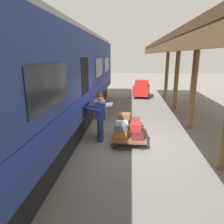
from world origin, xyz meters
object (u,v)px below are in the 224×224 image
(suitcase_cream_canvas, at_px, (122,125))
(porter_by_door, at_px, (100,113))
(suitcase_yellow_case, at_px, (137,129))
(suitcase_red_plastic, at_px, (137,127))
(suitcase_brown_leather, at_px, (125,116))
(suitcase_gray_aluminum, at_px, (136,126))
(luggage_cart, at_px, (129,134))
(suitcase_olive_duffel, at_px, (123,125))
(suitcase_maroon_trunk, at_px, (137,134))
(suitcase_tan_vintage, at_px, (124,121))
(train_car, at_px, (43,83))
(suitcase_teal_softside, at_px, (122,130))
(suitcase_orange_carryall, at_px, (121,134))
(suitcase_slate_roller, at_px, (120,127))
(baggage_tug, at_px, (141,89))
(porter_in_overalls, at_px, (100,117))

(suitcase_cream_canvas, bearing_deg, porter_by_door, -23.27)
(suitcase_yellow_case, relative_size, suitcase_red_plastic, 1.10)
(suitcase_brown_leather, bearing_deg, suitcase_gray_aluminum, 178.95)
(luggage_cart, height_order, suitcase_olive_duffel, suitcase_olive_duffel)
(suitcase_brown_leather, bearing_deg, luggage_cart, 110.77)
(suitcase_maroon_trunk, xyz_separation_m, suitcase_tan_vintage, (0.49, -0.98, 0.14))
(train_car, distance_m, luggage_cart, 3.53)
(suitcase_teal_softside, bearing_deg, suitcase_yellow_case, 180.00)
(suitcase_orange_carryall, xyz_separation_m, suitcase_cream_canvas, (0.00, -0.47, 0.16))
(suitcase_olive_duffel, bearing_deg, suitcase_tan_vintage, 172.01)
(train_car, xyz_separation_m, suitcase_cream_canvas, (-2.78, -0.04, -1.46))
(suitcase_slate_roller, bearing_deg, suitcase_red_plastic, -178.48)
(suitcase_cream_canvas, xyz_separation_m, baggage_tug, (-1.05, -8.16, 0.03))
(suitcase_olive_duffel, distance_m, suitcase_brown_leather, 0.38)
(suitcase_cream_canvas, distance_m, suitcase_brown_leather, 0.56)
(train_car, bearing_deg, suitcase_brown_leather, -168.74)
(luggage_cart, bearing_deg, suitcase_tan_vintage, -65.25)
(suitcase_tan_vintage, xyz_separation_m, suitcase_brown_leather, (-0.03, -0.01, 0.19))
(suitcase_orange_carryall, height_order, porter_by_door, porter_by_door)
(suitcase_slate_roller, distance_m, baggage_tug, 8.70)
(train_car, xyz_separation_m, suitcase_brown_leather, (-2.85, -0.57, -1.27))
(suitcase_tan_vintage, height_order, suitcase_brown_leather, suitcase_brown_leather)
(suitcase_maroon_trunk, bearing_deg, suitcase_teal_softside, -43.19)
(suitcase_brown_leather, height_order, porter_by_door, porter_by_door)
(suitcase_olive_duffel, xyz_separation_m, suitcase_maroon_trunk, (-0.52, 0.98, 0.05))
(luggage_cart, height_order, suitcase_teal_softside, suitcase_teal_softside)
(suitcase_gray_aluminum, xyz_separation_m, suitcase_slate_roller, (0.56, 0.99, 0.28))
(suitcase_olive_duffel, xyz_separation_m, suitcase_slate_roller, (0.04, 0.99, 0.27))
(suitcase_olive_duffel, height_order, suitcase_maroon_trunk, suitcase_maroon_trunk)
(suitcase_orange_carryall, bearing_deg, porter_in_overalls, -24.75)
(suitcase_teal_softside, bearing_deg, suitcase_maroon_trunk, 136.81)
(suitcase_gray_aluminum, distance_m, suitcase_cream_canvas, 0.76)
(suitcase_olive_duffel, bearing_deg, suitcase_yellow_case, 136.81)
(suitcase_brown_leather, relative_size, porter_by_door, 0.26)
(suitcase_slate_roller, bearing_deg, suitcase_olive_duffel, -92.11)
(suitcase_maroon_trunk, xyz_separation_m, suitcase_red_plastic, (0.02, -0.01, 0.26))
(suitcase_red_plastic, bearing_deg, train_car, -7.23)
(suitcase_gray_aluminum, bearing_deg, suitcase_olive_duffel, 0.00)
(train_car, bearing_deg, suitcase_teal_softside, -178.59)
(luggage_cart, bearing_deg, suitcase_teal_softside, -0.00)
(suitcase_teal_softside, distance_m, suitcase_brown_leather, 0.63)
(baggage_tug, bearing_deg, suitcase_maroon_trunk, 86.51)
(suitcase_red_plastic, xyz_separation_m, suitcase_slate_roller, (0.54, 0.01, -0.04))
(suitcase_red_plastic, distance_m, porter_by_door, 1.58)
(suitcase_red_plastic, bearing_deg, baggage_tug, -93.64)
(suitcase_cream_canvas, relative_size, porter_by_door, 0.29)
(train_car, xyz_separation_m, suitcase_slate_roller, (-2.74, 0.43, -1.38))
(suitcase_slate_roller, distance_m, porter_in_overalls, 0.87)
(suitcase_olive_duffel, bearing_deg, suitcase_maroon_trunk, 118.04)
(suitcase_cream_canvas, distance_m, porter_in_overalls, 0.85)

